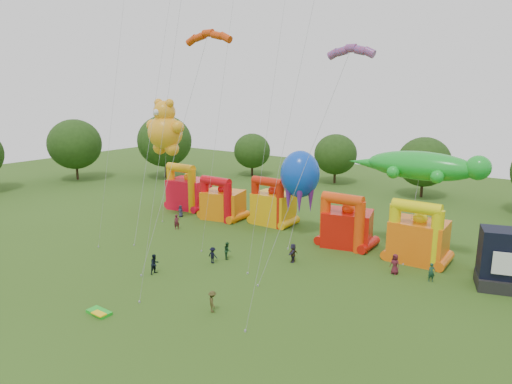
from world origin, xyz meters
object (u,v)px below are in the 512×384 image
Objects in this scene: gecko_kite at (419,171)px; spectator_0 at (181,211)px; teddy_bear_kite at (165,132)px; octopus_kite at (298,189)px; spectator_4 at (293,254)px; bouncy_castle_2 at (272,206)px; bouncy_castle_0 at (188,191)px.

gecko_kite is 31.33m from spectator_0.
teddy_bear_kite is 18.51m from octopus_kite.
spectator_4 is (3.88, -7.48, -4.91)m from octopus_kite.
bouncy_castle_2 is 0.39× the size of teddy_bear_kite.
spectator_0 is at bearing -159.32° from bouncy_castle_2.
bouncy_castle_0 is at bearing 105.26° from spectator_0.
gecko_kite reaches higher than spectator_0.
spectator_0 is at bearing -172.45° from gecko_kite.
gecko_kite is at bearing 174.03° from spectator_4.
teddy_bear_kite is 9.67× the size of spectator_4.
bouncy_castle_0 is 4.10× the size of spectator_4.
bouncy_castle_2 is at bearing 155.20° from octopus_kite.
spectator_0 is 21.64m from spectator_4.
bouncy_castle_0 is at bearing 111.59° from teddy_bear_kite.
spectator_0 is (-17.08, -2.10, -4.93)m from octopus_kite.
octopus_kite is 9.75m from spectator_4.
spectator_0 is (-0.12, 2.31, -10.88)m from teddy_bear_kite.
octopus_kite is (5.18, -2.39, 3.35)m from bouncy_castle_2.
octopus_kite reaches higher than bouncy_castle_0.
bouncy_castle_2 is at bearing 2.46° from bouncy_castle_0.
bouncy_castle_0 is 0.42× the size of teddy_bear_kite.
gecko_kite reaches higher than octopus_kite.
teddy_bear_kite is 23.70m from spectator_4.
bouncy_castle_2 is 6.62m from octopus_kite.
gecko_kite is 8.91× the size of spectator_0.
teddy_bear_kite is 9.93× the size of spectator_0.
octopus_kite reaches higher than spectator_0.
bouncy_castle_2 is at bearing -99.38° from spectator_4.
octopus_kite is at bearing -24.80° from bouncy_castle_2.
gecko_kite is at bearing 8.28° from octopus_kite.
bouncy_castle_0 reaches higher than bouncy_castle_2.
spectator_4 is (-9.05, -9.36, -8.08)m from gecko_kite.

